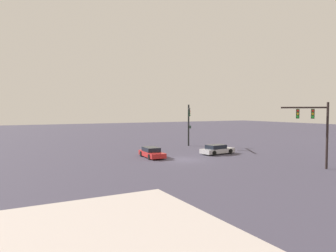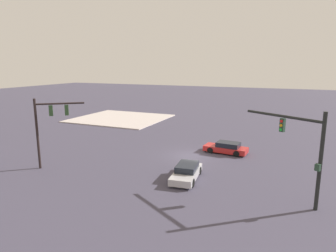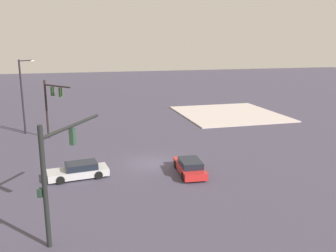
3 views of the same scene
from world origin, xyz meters
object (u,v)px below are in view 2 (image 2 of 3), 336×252
object	(u,v)px
traffic_signal_near_corner	(48,121)
traffic_signal_opposite_side	(304,144)
sedan_car_approaching	(226,148)
sedan_car_waiting_far	(187,172)

from	to	relation	value
traffic_signal_near_corner	traffic_signal_opposite_side	xyz separation A→B (m)	(-21.00, -1.13, -0.13)
traffic_signal_near_corner	traffic_signal_opposite_side	distance (m)	21.03
traffic_signal_near_corner	sedan_car_approaching	xyz separation A→B (m)	(-13.79, -10.94, -3.74)
traffic_signal_near_corner	sedan_car_approaching	distance (m)	18.00
sedan_car_approaching	traffic_signal_opposite_side	bearing A→B (deg)	130.80
traffic_signal_near_corner	sedan_car_approaching	world-z (taller)	traffic_signal_near_corner
traffic_signal_opposite_side	traffic_signal_near_corner	bearing A→B (deg)	34.11
sedan_car_approaching	sedan_car_waiting_far	distance (m)	8.74
traffic_signal_near_corner	sedan_car_waiting_far	xyz separation A→B (m)	(-12.41, -2.32, -3.74)
traffic_signal_opposite_side	sedan_car_waiting_far	bearing A→B (deg)	23.18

